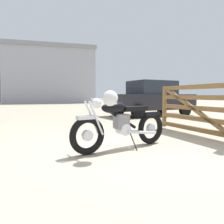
{
  "coord_description": "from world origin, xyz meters",
  "views": [
    {
      "loc": [
        -1.25,
        -3.78,
        0.98
      ],
      "look_at": [
        0.53,
        1.19,
        0.58
      ],
      "focal_mm": 34.87,
      "sensor_mm": 36.0,
      "label": 1
    }
  ],
  "objects": [
    {
      "name": "timber_gate",
      "position": [
        2.5,
        0.34,
        0.7
      ],
      "size": [
        0.26,
        2.54,
        1.6
      ],
      "rotation": [
        0.0,
        0.0,
        1.62
      ],
      "color": "brown",
      "rests_on": "ground_plane"
    },
    {
      "name": "industrial_building",
      "position": [
        -4.81,
        27.73,
        3.62
      ],
      "size": [
        23.18,
        10.1,
        7.21
      ],
      "rotation": [
        0.0,
        0.0,
        -0.06
      ],
      "color": "#9EA0A8",
      "rests_on": "ground_plane"
    },
    {
      "name": "pale_sedan_back",
      "position": [
        4.12,
        5.52,
        0.84
      ],
      "size": [
        4.38,
        2.32,
        1.67
      ],
      "rotation": [
        0.0,
        0.0,
        3.27
      ],
      "color": "black",
      "rests_on": "ground_plane"
    },
    {
      "name": "ground_plane",
      "position": [
        0.0,
        0.0,
        0.0
      ],
      "size": [
        80.0,
        80.0,
        0.0
      ],
      "primitive_type": "plane",
      "color": "tan"
    },
    {
      "name": "red_hatchback_near",
      "position": [
        6.65,
        9.86,
        0.92
      ],
      "size": [
        4.09,
        2.22,
        1.78
      ],
      "rotation": [
        0.0,
        0.0,
        0.14
      ],
      "color": "black",
      "rests_on": "ground_plane"
    },
    {
      "name": "vintage_motorcycle",
      "position": [
        0.21,
        -0.16,
        0.49
      ],
      "size": [
        2.04,
        0.85,
        1.07
      ],
      "rotation": [
        0.0,
        0.0,
        3.4
      ],
      "color": "black",
      "rests_on": "ground_plane"
    }
  ]
}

